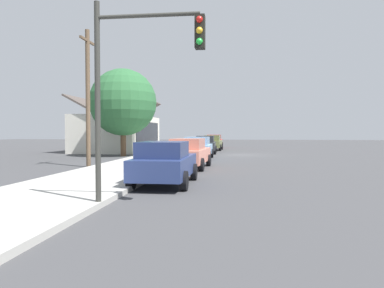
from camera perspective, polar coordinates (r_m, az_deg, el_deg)
name	(u,v)px	position (r m, az deg, el deg)	size (l,w,h in m)	color
ground_plane	(238,155)	(30.62, 7.29, -1.71)	(120.00, 120.00, 0.00)	#424244
sidewalk_curb	(173,153)	(31.11, -3.08, -1.49)	(60.00, 4.20, 0.16)	#B2AFA8
car_navy	(165,163)	(13.13, -4.34, -2.97)	(4.31, 2.02, 1.59)	navy
car_coral	(189,153)	(18.97, -0.48, -1.46)	(4.57, 2.10, 1.59)	#EA8C75
car_skyblue	(198,148)	(25.45, 0.93, -0.59)	(4.74, 2.05, 1.59)	#8CB7E0
car_charcoal	(206,144)	(32.17, 2.17, -0.07)	(4.77, 2.06, 1.59)	#2D3035
car_olive	(213,143)	(38.03, 3.34, 0.23)	(4.61, 1.99, 1.59)	olive
car_cherry	(214,141)	(44.39, 3.57, 0.48)	(4.57, 2.11, 1.59)	red
storefront_building	(119,132)	(37.13, -11.56, 1.83)	(11.43, 6.36, 5.25)	silver
shade_tree	(123,103)	(29.16, -10.90, 6.49)	(5.30, 5.30, 6.93)	brown
traffic_light_main	(138,69)	(9.18, -8.54, 11.68)	(0.37, 2.79, 5.20)	#383833
utility_pole_wooden	(88,95)	(20.60, -16.20, 7.41)	(1.80, 0.24, 7.50)	brown
fire_hydrant_red	(151,162)	(17.33, -6.59, -2.84)	(0.22, 0.22, 0.71)	red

